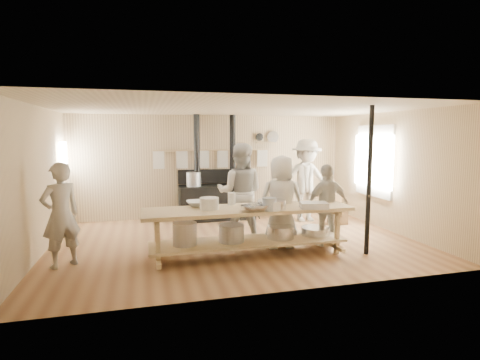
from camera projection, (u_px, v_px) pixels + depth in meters
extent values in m
plane|color=brown|center=(236.00, 241.00, 7.42)|extent=(7.00, 7.00, 0.00)
plane|color=tan|center=(213.00, 166.00, 9.67)|extent=(7.00, 0.00, 7.00)
plane|color=tan|center=(282.00, 196.00, 4.86)|extent=(7.00, 0.00, 7.00)
plane|color=tan|center=(37.00, 182.00, 6.39)|extent=(0.00, 5.00, 5.00)
plane|color=tan|center=(392.00, 172.00, 8.14)|extent=(0.00, 5.00, 5.00)
plane|color=#BAAA8A|center=(236.00, 108.00, 7.11)|extent=(7.00, 7.00, 0.00)
cube|color=beige|center=(374.00, 161.00, 8.68)|extent=(0.06, 1.35, 1.65)
plane|color=white|center=(373.00, 161.00, 8.67)|extent=(0.00, 1.50, 1.50)
cube|color=beige|center=(372.00, 161.00, 8.67)|extent=(0.02, 0.03, 1.50)
plane|color=white|center=(63.00, 158.00, 8.29)|extent=(0.00, 0.90, 0.90)
cube|color=black|center=(216.00, 202.00, 9.39)|extent=(1.80, 0.70, 0.85)
cube|color=black|center=(216.00, 217.00, 9.43)|extent=(1.90, 0.75, 0.10)
cube|color=black|center=(213.00, 176.00, 9.60)|extent=(1.80, 0.12, 0.35)
cylinder|color=black|center=(197.00, 150.00, 9.17)|extent=(0.15, 0.15, 1.75)
cylinder|color=black|center=(233.00, 150.00, 9.39)|extent=(0.15, 0.15, 1.75)
cylinder|color=#B2B2B7|center=(194.00, 179.00, 9.18)|extent=(0.36, 0.36, 0.34)
cylinder|color=gray|center=(237.00, 179.00, 9.41)|extent=(0.30, 0.30, 0.30)
cylinder|color=tan|center=(213.00, 150.00, 9.52)|extent=(3.00, 0.04, 0.04)
cube|color=beige|center=(159.00, 160.00, 9.21)|extent=(0.28, 0.01, 0.46)
cube|color=beige|center=(181.00, 159.00, 9.35)|extent=(0.28, 0.01, 0.46)
cube|color=beige|center=(203.00, 159.00, 9.48)|extent=(0.28, 0.01, 0.46)
cube|color=beige|center=(224.00, 159.00, 9.62)|extent=(0.28, 0.01, 0.46)
cube|color=beige|center=(244.00, 158.00, 9.75)|extent=(0.28, 0.01, 0.46)
cube|color=beige|center=(263.00, 158.00, 9.89)|extent=(0.28, 0.01, 0.46)
cube|color=tan|center=(265.00, 143.00, 9.87)|extent=(0.50, 0.14, 0.03)
cylinder|color=black|center=(260.00, 137.00, 9.83)|extent=(0.20, 0.04, 0.20)
cylinder|color=silver|center=(273.00, 137.00, 9.93)|extent=(0.32, 0.03, 0.32)
cube|color=tan|center=(248.00, 209.00, 6.46)|extent=(3.60, 0.90, 0.06)
cube|color=tan|center=(248.00, 241.00, 6.52)|extent=(3.40, 0.80, 0.04)
cube|color=tan|center=(248.00, 244.00, 6.53)|extent=(3.30, 0.06, 0.06)
cube|color=tan|center=(158.00, 243.00, 5.83)|extent=(0.07, 0.07, 0.85)
cube|color=tan|center=(157.00, 233.00, 6.41)|extent=(0.07, 0.07, 0.85)
cube|color=tan|center=(337.00, 230.00, 6.60)|extent=(0.07, 0.07, 0.85)
cube|color=tan|center=(322.00, 223.00, 7.18)|extent=(0.07, 0.07, 0.85)
cylinder|color=#B2B2B7|center=(185.00, 234.00, 6.23)|extent=(0.40, 0.40, 0.38)
cylinder|color=gray|center=(231.00, 233.00, 6.43)|extent=(0.44, 0.44, 0.30)
cylinder|color=silver|center=(281.00, 232.00, 6.66)|extent=(0.48, 0.48, 0.22)
cylinder|color=silver|center=(317.00, 232.00, 6.84)|extent=(0.52, 0.52, 0.14)
cylinder|color=black|center=(369.00, 181.00, 6.48)|extent=(0.08, 0.08, 2.60)
imported|color=#B8AFA3|center=(61.00, 215.00, 5.90)|extent=(0.73, 0.68, 1.68)
imported|color=#B8AFA3|center=(240.00, 192.00, 7.37)|extent=(1.15, 1.03, 1.94)
imported|color=#B8AFA3|center=(281.00, 202.00, 6.93)|extent=(0.91, 0.66, 1.73)
imported|color=#B8AFA3|center=(327.00, 205.00, 7.08)|extent=(0.95, 0.48, 1.56)
imported|color=#B8AFA3|center=(306.00, 180.00, 9.08)|extent=(1.32, 0.79, 2.01)
cube|color=brown|center=(338.00, 215.00, 8.90)|extent=(0.38, 0.38, 0.39)
cube|color=brown|center=(335.00, 199.00, 9.01)|extent=(0.37, 0.05, 0.43)
imported|color=white|center=(198.00, 204.00, 6.56)|extent=(0.41, 0.41, 0.10)
imported|color=silver|center=(251.00, 208.00, 6.12)|extent=(0.48, 0.48, 0.11)
imported|color=white|center=(271.00, 204.00, 6.55)|extent=(0.55, 0.55, 0.09)
imported|color=silver|center=(258.00, 208.00, 6.15)|extent=(0.43, 0.43, 0.12)
cube|color=#B2B2B7|center=(314.00, 205.00, 6.40)|extent=(0.51, 0.40, 0.10)
cylinder|color=silver|center=(272.00, 204.00, 6.33)|extent=(0.57, 0.57, 0.15)
cylinder|color=gray|center=(269.00, 204.00, 6.19)|extent=(0.30, 0.30, 0.21)
cylinder|color=white|center=(209.00, 204.00, 6.28)|extent=(0.41, 0.41, 0.20)
cylinder|color=white|center=(232.00, 199.00, 6.70)|extent=(0.15, 0.15, 0.22)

